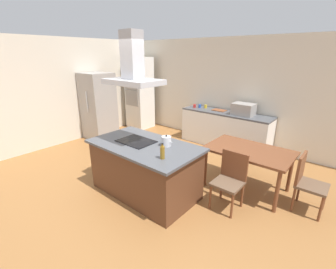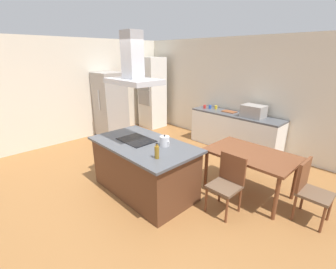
{
  "view_description": "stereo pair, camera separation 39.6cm",
  "coord_description": "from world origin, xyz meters",
  "px_view_note": "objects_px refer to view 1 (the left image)",
  "views": [
    {
      "loc": [
        2.59,
        -2.47,
        2.3
      ],
      "look_at": [
        0.18,
        0.4,
        1.0
      ],
      "focal_mm": 24.95,
      "sensor_mm": 36.0,
      "label": 1
    },
    {
      "loc": [
        2.87,
        -2.2,
        2.3
      ],
      "look_at": [
        0.18,
        0.4,
        1.0
      ],
      "focal_mm": 24.95,
      "sensor_mm": 36.0,
      "label": 2
    }
  ],
  "objects_px": {
    "coffee_mug_blue": "(200,106)",
    "cutting_board": "(219,110)",
    "olive_oil_bottle": "(162,152)",
    "wall_oven_stack": "(139,93)",
    "chair_at_right_end": "(307,179)",
    "coffee_mug_yellow": "(206,106)",
    "countertop_microwave": "(243,109)",
    "refrigerator": "(99,107)",
    "tea_kettle": "(166,141)",
    "chair_facing_island": "(230,177)",
    "coffee_mug_red": "(195,106)",
    "dining_table": "(249,154)",
    "cooktop": "(136,141)",
    "range_hood": "(133,67)"
  },
  "relations": [
    {
      "from": "dining_table",
      "to": "chair_facing_island",
      "type": "bearing_deg",
      "value": -90.0
    },
    {
      "from": "coffee_mug_red",
      "to": "coffee_mug_blue",
      "type": "height_order",
      "value": "same"
    },
    {
      "from": "countertop_microwave",
      "to": "coffee_mug_red",
      "type": "bearing_deg",
      "value": -176.98
    },
    {
      "from": "coffee_mug_blue",
      "to": "coffee_mug_yellow",
      "type": "relative_size",
      "value": 1.0
    },
    {
      "from": "tea_kettle",
      "to": "coffee_mug_yellow",
      "type": "distance_m",
      "value": 2.94
    },
    {
      "from": "coffee_mug_red",
      "to": "refrigerator",
      "type": "xyz_separation_m",
      "value": [
        -2.08,
        -1.65,
        -0.03
      ]
    },
    {
      "from": "coffee_mug_red",
      "to": "cooktop",
      "type": "bearing_deg",
      "value": -75.84
    },
    {
      "from": "olive_oil_bottle",
      "to": "cutting_board",
      "type": "xyz_separation_m",
      "value": [
        -0.81,
        3.15,
        -0.09
      ]
    },
    {
      "from": "tea_kettle",
      "to": "chair_facing_island",
      "type": "relative_size",
      "value": 0.24
    },
    {
      "from": "olive_oil_bottle",
      "to": "coffee_mug_blue",
      "type": "distance_m",
      "value": 3.41
    },
    {
      "from": "coffee_mug_yellow",
      "to": "dining_table",
      "type": "distance_m",
      "value": 2.59
    },
    {
      "from": "tea_kettle",
      "to": "coffee_mug_blue",
      "type": "distance_m",
      "value": 2.93
    },
    {
      "from": "coffee_mug_yellow",
      "to": "refrigerator",
      "type": "height_order",
      "value": "refrigerator"
    },
    {
      "from": "cooktop",
      "to": "refrigerator",
      "type": "xyz_separation_m",
      "value": [
        -2.79,
        1.16,
        0.0
      ]
    },
    {
      "from": "olive_oil_bottle",
      "to": "coffee_mug_yellow",
      "type": "bearing_deg",
      "value": 111.26
    },
    {
      "from": "countertop_microwave",
      "to": "coffee_mug_blue",
      "type": "distance_m",
      "value": 1.24
    },
    {
      "from": "coffee_mug_red",
      "to": "wall_oven_stack",
      "type": "xyz_separation_m",
      "value": [
        -2.0,
        -0.16,
        0.16
      ]
    },
    {
      "from": "cooktop",
      "to": "coffee_mug_yellow",
      "type": "xyz_separation_m",
      "value": [
        -0.45,
        2.96,
        0.04
      ]
    },
    {
      "from": "coffee_mug_yellow",
      "to": "cutting_board",
      "type": "bearing_deg",
      "value": -3.99
    },
    {
      "from": "olive_oil_bottle",
      "to": "range_hood",
      "type": "distance_m",
      "value": 1.37
    },
    {
      "from": "coffee_mug_yellow",
      "to": "dining_table",
      "type": "relative_size",
      "value": 0.06
    },
    {
      "from": "coffee_mug_blue",
      "to": "cutting_board",
      "type": "bearing_deg",
      "value": 3.44
    },
    {
      "from": "dining_table",
      "to": "chair_at_right_end",
      "type": "distance_m",
      "value": 0.93
    },
    {
      "from": "cutting_board",
      "to": "countertop_microwave",
      "type": "bearing_deg",
      "value": -4.31
    },
    {
      "from": "dining_table",
      "to": "range_hood",
      "type": "relative_size",
      "value": 1.56
    },
    {
      "from": "cutting_board",
      "to": "coffee_mug_red",
      "type": "bearing_deg",
      "value": -169.98
    },
    {
      "from": "countertop_microwave",
      "to": "refrigerator",
      "type": "xyz_separation_m",
      "value": [
        -3.43,
        -1.72,
        -0.13
      ]
    },
    {
      "from": "wall_oven_stack",
      "to": "tea_kettle",
      "type": "bearing_deg",
      "value": -37.38
    },
    {
      "from": "olive_oil_bottle",
      "to": "coffee_mug_blue",
      "type": "relative_size",
      "value": 2.57
    },
    {
      "from": "dining_table",
      "to": "cooktop",
      "type": "bearing_deg",
      "value": -139.65
    },
    {
      "from": "wall_oven_stack",
      "to": "chair_facing_island",
      "type": "bearing_deg",
      "value": -26.27
    },
    {
      "from": "cooktop",
      "to": "countertop_microwave",
      "type": "height_order",
      "value": "countertop_microwave"
    },
    {
      "from": "cutting_board",
      "to": "chair_at_right_end",
      "type": "distance_m",
      "value": 2.96
    },
    {
      "from": "cooktop",
      "to": "coffee_mug_yellow",
      "type": "relative_size",
      "value": 6.67
    },
    {
      "from": "olive_oil_bottle",
      "to": "wall_oven_stack",
      "type": "xyz_separation_m",
      "value": [
        -3.5,
        2.87,
        0.1
      ]
    },
    {
      "from": "olive_oil_bottle",
      "to": "coffee_mug_blue",
      "type": "bearing_deg",
      "value": 113.93
    },
    {
      "from": "coffee_mug_blue",
      "to": "wall_oven_stack",
      "type": "bearing_deg",
      "value": -173.27
    },
    {
      "from": "coffee_mug_yellow",
      "to": "countertop_microwave",
      "type": "bearing_deg",
      "value": -4.18
    },
    {
      "from": "cooktop",
      "to": "countertop_microwave",
      "type": "distance_m",
      "value": 2.95
    },
    {
      "from": "cutting_board",
      "to": "chair_facing_island",
      "type": "relative_size",
      "value": 0.38
    },
    {
      "from": "coffee_mug_red",
      "to": "refrigerator",
      "type": "relative_size",
      "value": 0.05
    },
    {
      "from": "coffee_mug_red",
      "to": "wall_oven_stack",
      "type": "relative_size",
      "value": 0.04
    },
    {
      "from": "coffee_mug_blue",
      "to": "coffee_mug_yellow",
      "type": "bearing_deg",
      "value": 23.84
    },
    {
      "from": "chair_facing_island",
      "to": "dining_table",
      "type": "bearing_deg",
      "value": 90.0
    },
    {
      "from": "tea_kettle",
      "to": "coffee_mug_yellow",
      "type": "height_order",
      "value": "tea_kettle"
    },
    {
      "from": "refrigerator",
      "to": "dining_table",
      "type": "relative_size",
      "value": 1.3
    },
    {
      "from": "cooktop",
      "to": "olive_oil_bottle",
      "type": "height_order",
      "value": "olive_oil_bottle"
    },
    {
      "from": "countertop_microwave",
      "to": "cutting_board",
      "type": "height_order",
      "value": "countertop_microwave"
    },
    {
      "from": "coffee_mug_yellow",
      "to": "cutting_board",
      "type": "xyz_separation_m",
      "value": [
        0.43,
        -0.03,
        -0.04
      ]
    },
    {
      "from": "wall_oven_stack",
      "to": "chair_at_right_end",
      "type": "distance_m",
      "value": 5.32
    }
  ]
}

